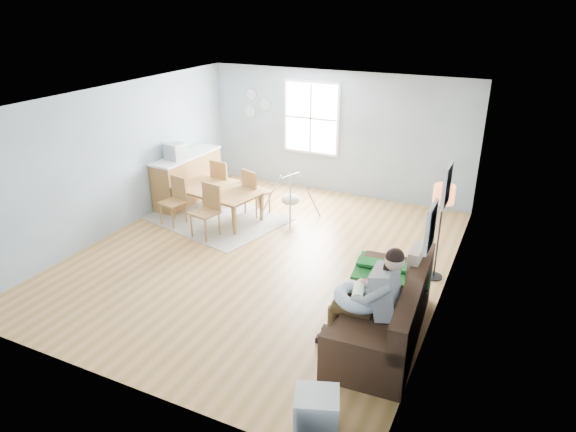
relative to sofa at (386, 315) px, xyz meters
The scene contains 22 objects.
room 3.53m from the sofa, 152.45° to the left, with size 8.40×9.40×3.90m.
window 5.85m from the sofa, 123.13° to the left, with size 1.32×0.08×1.62m.
pictures 1.61m from the sofa, 30.27° to the left, with size 0.05×1.34×0.74m.
wall_plates 6.75m from the sofa, 133.38° to the left, with size 0.67×0.02×0.66m.
sofa is the anchor object (origin of this frame).
green_throw 0.81m from the sofa, 100.25° to the left, with size 1.04×0.83×0.04m, color #166226.
beige_pillow 0.81m from the sofa, 71.94° to the left, with size 0.14×0.52×0.52m, color #C1AE93.
father 0.58m from the sofa, 110.23° to the right, with size 1.03×0.48×1.47m.
nursing_pillow 0.60m from the sofa, 130.52° to the right, with size 0.60×0.60×0.16m, color silver.
infant 0.64m from the sofa, 134.18° to the right, with size 0.21×0.40×0.15m.
toddler 0.51m from the sofa, 114.91° to the left, with size 0.59×0.33×0.90m.
floor_lamp 2.10m from the sofa, 81.25° to the left, with size 0.31×0.31×1.56m.
storage_cube 1.90m from the sofa, 96.08° to the right, with size 0.55×0.52×0.49m.
rug 4.75m from the sofa, 150.33° to the left, with size 2.54×1.93×0.01m, color gray.
dining_table 4.74m from the sofa, 150.33° to the left, with size 1.78×0.99×0.63m, color olive.
chair_sw 5.06m from the sofa, 158.64° to the left, with size 0.49×0.49×0.93m.
chair_se 4.17m from the sofa, 156.87° to the left, with size 0.52×0.52×0.99m.
chair_nw 5.36m from the sofa, 145.24° to the left, with size 0.49×0.49×0.99m.
chair_ne 4.54m from the sofa, 141.15° to the left, with size 0.56×0.56×0.96m.
counter 6.00m from the sofa, 150.51° to the left, with size 0.60×1.86×1.03m.
monitor 5.89m from the sofa, 153.49° to the left, with size 0.40×0.39×0.34m.
baby_swing 4.13m from the sofa, 132.77° to the left, with size 1.13×1.14×0.90m.
Camera 1 is at (3.77, -6.90, 4.14)m, focal length 32.00 mm.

